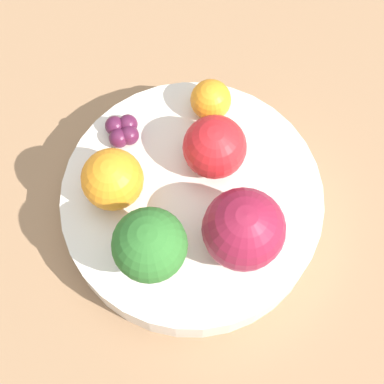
{
  "coord_description": "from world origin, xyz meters",
  "views": [
    {
      "loc": [
        -0.09,
        0.16,
        0.55
      ],
      "look_at": [
        0.0,
        0.0,
        0.07
      ],
      "focal_mm": 60.0,
      "sensor_mm": 36.0,
      "label": 1
    }
  ],
  "objects_px": {
    "grape_cluster": "(123,131)",
    "bowl": "(192,205)",
    "broccoli": "(154,248)",
    "orange_front": "(211,100)",
    "apple_red": "(220,150)",
    "orange_back": "(112,179)",
    "apple_green": "(244,229)"
  },
  "relations": [
    {
      "from": "grape_cluster",
      "to": "bowl",
      "type": "bearing_deg",
      "value": 165.41
    },
    {
      "from": "broccoli",
      "to": "orange_front",
      "type": "bearing_deg",
      "value": -78.23
    },
    {
      "from": "bowl",
      "to": "grape_cluster",
      "type": "xyz_separation_m",
      "value": [
        0.08,
        -0.02,
        0.03
      ]
    },
    {
      "from": "bowl",
      "to": "grape_cluster",
      "type": "distance_m",
      "value": 0.09
    },
    {
      "from": "apple_red",
      "to": "grape_cluster",
      "type": "distance_m",
      "value": 0.09
    },
    {
      "from": "orange_back",
      "to": "grape_cluster",
      "type": "bearing_deg",
      "value": -65.62
    },
    {
      "from": "broccoli",
      "to": "grape_cluster",
      "type": "xyz_separation_m",
      "value": [
        0.08,
        -0.08,
        -0.03
      ]
    },
    {
      "from": "broccoli",
      "to": "apple_green",
      "type": "bearing_deg",
      "value": -135.63
    },
    {
      "from": "bowl",
      "to": "broccoli",
      "type": "relative_size",
      "value": 2.99
    },
    {
      "from": "broccoli",
      "to": "orange_back",
      "type": "relative_size",
      "value": 1.45
    },
    {
      "from": "orange_front",
      "to": "orange_back",
      "type": "distance_m",
      "value": 0.11
    },
    {
      "from": "apple_green",
      "to": "grape_cluster",
      "type": "xyz_separation_m",
      "value": [
        0.13,
        -0.03,
        -0.02
      ]
    },
    {
      "from": "broccoli",
      "to": "apple_green",
      "type": "distance_m",
      "value": 0.07
    },
    {
      "from": "grape_cluster",
      "to": "apple_red",
      "type": "bearing_deg",
      "value": -168.55
    },
    {
      "from": "apple_green",
      "to": "orange_back",
      "type": "height_order",
      "value": "apple_green"
    },
    {
      "from": "apple_green",
      "to": "orange_front",
      "type": "xyz_separation_m",
      "value": [
        0.08,
        -0.09,
        -0.01
      ]
    },
    {
      "from": "bowl",
      "to": "orange_back",
      "type": "height_order",
      "value": "orange_back"
    },
    {
      "from": "broccoli",
      "to": "orange_back",
      "type": "distance_m",
      "value": 0.07
    },
    {
      "from": "apple_red",
      "to": "orange_front",
      "type": "distance_m",
      "value": 0.05
    },
    {
      "from": "orange_front",
      "to": "grape_cluster",
      "type": "distance_m",
      "value": 0.08
    },
    {
      "from": "apple_red",
      "to": "orange_back",
      "type": "xyz_separation_m",
      "value": [
        0.06,
        0.06,
        -0.0
      ]
    },
    {
      "from": "broccoli",
      "to": "grape_cluster",
      "type": "bearing_deg",
      "value": -45.44
    },
    {
      "from": "orange_front",
      "to": "orange_back",
      "type": "bearing_deg",
      "value": 73.24
    },
    {
      "from": "broccoli",
      "to": "orange_front",
      "type": "relative_size",
      "value": 2.09
    },
    {
      "from": "apple_green",
      "to": "orange_back",
      "type": "bearing_deg",
      "value": 6.01
    },
    {
      "from": "bowl",
      "to": "apple_green",
      "type": "height_order",
      "value": "apple_green"
    },
    {
      "from": "bowl",
      "to": "grape_cluster",
      "type": "relative_size",
      "value": 6.81
    },
    {
      "from": "grape_cluster",
      "to": "apple_green",
      "type": "bearing_deg",
      "value": 164.98
    },
    {
      "from": "bowl",
      "to": "grape_cluster",
      "type": "height_order",
      "value": "grape_cluster"
    },
    {
      "from": "broccoli",
      "to": "orange_back",
      "type": "bearing_deg",
      "value": -30.97
    },
    {
      "from": "broccoli",
      "to": "orange_front",
      "type": "distance_m",
      "value": 0.15
    },
    {
      "from": "apple_red",
      "to": "orange_back",
      "type": "distance_m",
      "value": 0.09
    }
  ]
}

